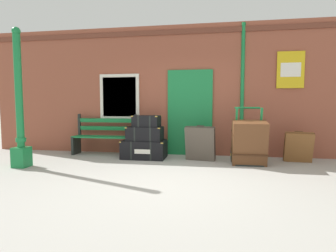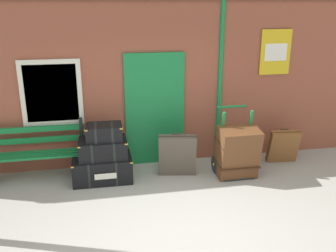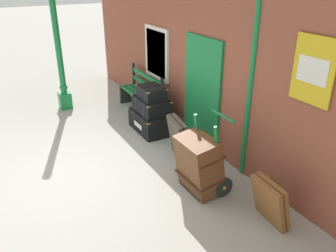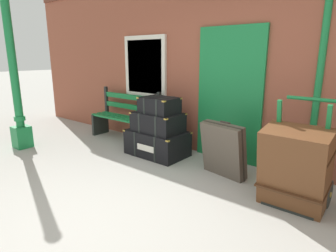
{
  "view_description": "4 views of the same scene",
  "coord_description": "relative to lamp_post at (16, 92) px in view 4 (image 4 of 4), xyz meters",
  "views": [
    {
      "loc": [
        0.65,
        -4.09,
        1.24
      ],
      "look_at": [
        -0.33,
        1.91,
        0.76
      ],
      "focal_mm": 28.19,
      "sensor_mm": 36.0,
      "label": 1
    },
    {
      "loc": [
        -0.91,
        -4.19,
        2.95
      ],
      "look_at": [
        0.28,
        1.9,
        0.9
      ],
      "focal_mm": 40.18,
      "sensor_mm": 36.0,
      "label": 2
    },
    {
      "loc": [
        5.12,
        -1.1,
        3.18
      ],
      "look_at": [
        0.17,
        1.68,
        0.56
      ],
      "focal_mm": 36.74,
      "sensor_mm": 36.0,
      "label": 3
    },
    {
      "loc": [
        2.2,
        -1.63,
        1.67
      ],
      "look_at": [
        -0.56,
        1.75,
        0.58
      ],
      "focal_mm": 30.48,
      "sensor_mm": 36.0,
      "label": 4
    }
  ],
  "objects": [
    {
      "name": "large_brown_trunk",
      "position": [
        4.52,
        0.92,
        -0.56
      ],
      "size": [
        0.7,
        0.57,
        0.94
      ],
      "color": "brown",
      "rests_on": "ground"
    },
    {
      "name": "steamer_trunk_base",
      "position": [
        2.21,
        1.28,
        -0.82
      ],
      "size": [
        1.02,
        0.67,
        0.43
      ],
      "color": "black",
      "rests_on": "ground"
    },
    {
      "name": "platform_bench",
      "position": [
        1.11,
        1.57,
        -0.59
      ],
      "size": [
        1.6,
        0.43,
        1.01
      ],
      "color": "#197A3D",
      "rests_on": "ground"
    },
    {
      "name": "lamp_post",
      "position": [
        0.0,
        0.0,
        0.0
      ],
      "size": [
        0.28,
        0.28,
        2.75
      ],
      "color": "#197A3D",
      "rests_on": "ground"
    },
    {
      "name": "steamer_trunk_top",
      "position": [
        2.27,
        1.27,
        -0.16
      ],
      "size": [
        0.62,
        0.47,
        0.27
      ],
      "color": "black",
      "rests_on": "steamer_trunk_middle"
    },
    {
      "name": "porters_trolley",
      "position": [
        4.52,
        1.1,
        -0.76
      ],
      "size": [
        0.71,
        0.58,
        1.2
      ],
      "color": "black",
      "rests_on": "ground"
    },
    {
      "name": "steamer_trunk_middle",
      "position": [
        2.23,
        1.27,
        -0.45
      ],
      "size": [
        0.81,
        0.55,
        0.33
      ],
      "color": "black",
      "rests_on": "steamer_trunk_base"
    },
    {
      "name": "suitcase_caramel",
      "position": [
        3.51,
        1.19,
        -0.65
      ],
      "size": [
        0.69,
        0.4,
        0.79
      ],
      "color": "#51473D",
      "rests_on": "ground"
    },
    {
      "name": "ground_plane",
      "position": [
        3.09,
        -0.59,
        -1.03
      ],
      "size": [
        60.0,
        60.0,
        0.0
      ],
      "primitive_type": "plane",
      "color": "#A3A099"
    },
    {
      "name": "brick_facade",
      "position": [
        3.09,
        2.01,
        0.57
      ],
      "size": [
        10.4,
        0.35,
        3.2
      ],
      "color": "brown",
      "rests_on": "ground"
    }
  ]
}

